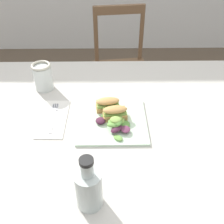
{
  "coord_description": "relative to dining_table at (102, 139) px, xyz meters",
  "views": [
    {
      "loc": [
        -0.07,
        -0.84,
        1.45
      ],
      "look_at": [
        -0.06,
        0.02,
        0.76
      ],
      "focal_mm": 42.76,
      "sensor_mm": 36.0,
      "label": 1
    }
  ],
  "objects": [
    {
      "name": "fork_on_napkin",
      "position": [
        -0.2,
        0.03,
        0.12
      ],
      "size": [
        0.03,
        0.19,
        0.0
      ],
      "color": "silver",
      "rests_on": "napkin_folded"
    },
    {
      "name": "sandwich_half_back",
      "position": [
        0.03,
        0.06,
        0.15
      ],
      "size": [
        0.1,
        0.07,
        0.06
      ],
      "color": "tan",
      "rests_on": "plate_lunch"
    },
    {
      "name": "bottle_cold_brew",
      "position": [
        -0.03,
        -0.38,
        0.17
      ],
      "size": [
        0.08,
        0.08,
        0.19
      ],
      "color": "#472819",
      "rests_on": "dining_table"
    },
    {
      "name": "napkin_folded",
      "position": [
        -0.2,
        0.01,
        0.11
      ],
      "size": [
        0.11,
        0.24,
        0.0
      ],
      "primitive_type": "cube",
      "rotation": [
        0.0,
        0.0,
        -0.02
      ],
      "color": "silver",
      "rests_on": "dining_table"
    },
    {
      "name": "salad_mixed_greens",
      "position": [
        0.05,
        -0.05,
        0.14
      ],
      "size": [
        0.15,
        0.16,
        0.04
      ],
      "color": "#518438",
      "rests_on": "plate_lunch"
    },
    {
      "name": "dining_table",
      "position": [
        0.0,
        0.0,
        0.0
      ],
      "size": [
        1.36,
        1.0,
        0.74
      ],
      "color": "#BCB7AD",
      "rests_on": "ground"
    },
    {
      "name": "chair_wooden_far",
      "position": [
        0.13,
        0.92,
        -0.18
      ],
      "size": [
        0.44,
        0.44,
        0.87
      ],
      "color": "brown",
      "rests_on": "ground"
    },
    {
      "name": "plate_lunch",
      "position": [
        0.04,
        -0.01,
        0.11
      ],
      "size": [
        0.28,
        0.28,
        0.01
      ],
      "primitive_type": "cube",
      "color": "beige",
      "rests_on": "dining_table"
    },
    {
      "name": "sandwich_half_front",
      "position": [
        0.06,
        0.0,
        0.15
      ],
      "size": [
        0.1,
        0.07,
        0.06
      ],
      "color": "tan",
      "rests_on": "plate_lunch"
    },
    {
      "name": "ground_plane",
      "position": [
        0.1,
        0.01,
        -0.63
      ],
      "size": [
        8.77,
        8.77,
        0.0
      ],
      "primitive_type": "plane",
      "color": "brown"
    },
    {
      "name": "mason_jar_iced_tea",
      "position": [
        -0.27,
        0.24,
        0.17
      ],
      "size": [
        0.09,
        0.09,
        0.13
      ],
      "color": "#C67528",
      "rests_on": "dining_table"
    }
  ]
}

